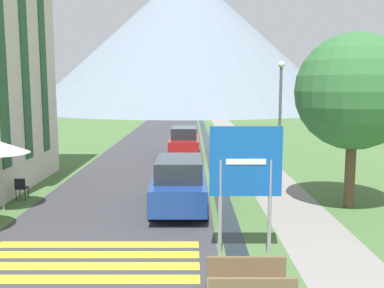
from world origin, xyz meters
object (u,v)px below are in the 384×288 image
at_px(footbridge, 249,287).
at_px(tree_by_path, 353,92).
at_px(streetlamp, 280,113).
at_px(cafe_chair_far_right, 21,187).
at_px(parked_car_far, 184,142).
at_px(road_sign, 245,172).
at_px(parked_car_near, 179,183).

height_order(footbridge, tree_by_path, tree_by_path).
distance_m(footbridge, streetlamp, 10.50).
relative_size(streetlamp, tree_by_path, 0.87).
relative_size(cafe_chair_far_right, tree_by_path, 0.14).
bearing_deg(parked_car_far, tree_by_path, -61.56).
height_order(road_sign, cafe_chair_far_right, road_sign).
xyz_separation_m(parked_car_near, tree_by_path, (6.00, 0.16, 3.17)).
bearing_deg(parked_car_near, footbridge, -75.97).
bearing_deg(tree_by_path, streetlamp, 120.04).
bearing_deg(tree_by_path, parked_car_near, -178.51).
bearing_deg(road_sign, parked_car_near, 113.45).
distance_m(road_sign, cafe_chair_far_right, 9.50).
bearing_deg(cafe_chair_far_right, streetlamp, 29.76).
bearing_deg(cafe_chair_far_right, parked_car_near, 6.73).
bearing_deg(tree_by_path, parked_car_far, 118.44).
height_order(road_sign, parked_car_far, road_sign).
distance_m(road_sign, footbridge, 2.99).
height_order(road_sign, footbridge, road_sign).
relative_size(cafe_chair_far_right, streetlamp, 0.16).
bearing_deg(parked_car_near, streetlamp, 39.09).
xyz_separation_m(footbridge, cafe_chair_far_right, (-7.59, 7.51, 0.29)).
distance_m(footbridge, cafe_chair_far_right, 10.68).
xyz_separation_m(footbridge, parked_car_far, (-1.64, 17.72, 0.68)).
bearing_deg(streetlamp, parked_car_far, 117.78).
height_order(footbridge, streetlamp, streetlamp).
bearing_deg(footbridge, road_sign, 85.49).
bearing_deg(cafe_chair_far_right, road_sign, -16.65).
xyz_separation_m(parked_car_near, streetlamp, (4.14, 3.37, 2.22)).
relative_size(footbridge, tree_by_path, 0.28).
bearing_deg(tree_by_path, cafe_chair_far_right, 175.46).
xyz_separation_m(parked_car_near, parked_car_far, (-0.04, 11.31, -0.00)).
distance_m(parked_car_far, streetlamp, 9.26).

